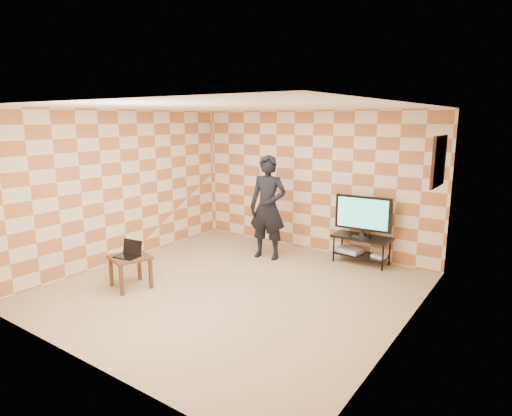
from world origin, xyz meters
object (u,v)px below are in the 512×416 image
(person, at_px, (268,207))
(side_table, at_px, (130,262))
(tv, at_px, (363,214))
(tv_stand, at_px, (362,243))

(person, bearing_deg, side_table, -121.99)
(side_table, relative_size, person, 0.36)
(side_table, bearing_deg, tv, 51.16)
(tv, xyz_separation_m, side_table, (-2.48, -3.08, -0.49))
(tv_stand, distance_m, person, 1.79)
(tv, height_order, side_table, tv)
(tv, relative_size, person, 0.52)
(tv, height_order, person, person)
(tv, bearing_deg, person, -156.52)
(tv_stand, distance_m, tv, 0.53)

